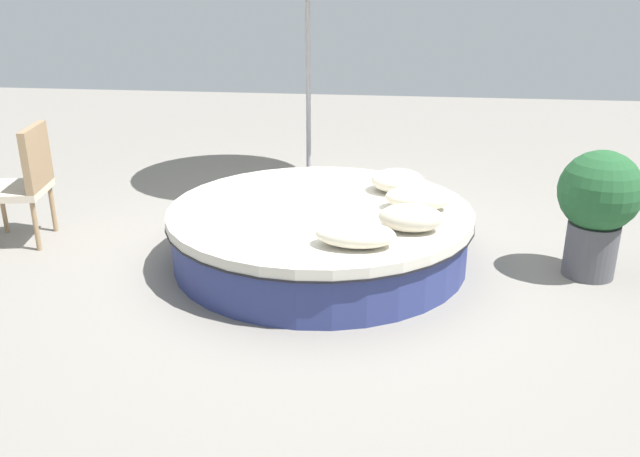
{
  "coord_description": "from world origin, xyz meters",
  "views": [
    {
      "loc": [
        0.62,
        -4.72,
        2.07
      ],
      "look_at": [
        0.0,
        0.0,
        0.26
      ],
      "focal_mm": 36.61,
      "sensor_mm": 36.0,
      "label": 1
    }
  ],
  "objects_px": {
    "throw_pillow_3": "(398,181)",
    "planter": "(598,204)",
    "throw_pillow_2": "(418,198)",
    "patio_chair": "(25,177)",
    "throw_pillow_1": "(411,218)",
    "round_bed": "(320,233)",
    "throw_pillow_0": "(356,235)"
  },
  "relations": [
    {
      "from": "throw_pillow_3",
      "to": "planter",
      "type": "bearing_deg",
      "value": -19.25
    },
    {
      "from": "throw_pillow_2",
      "to": "patio_chair",
      "type": "relative_size",
      "value": 0.51
    },
    {
      "from": "patio_chair",
      "to": "planter",
      "type": "distance_m",
      "value": 4.5
    },
    {
      "from": "throw_pillow_1",
      "to": "throw_pillow_3",
      "type": "xyz_separation_m",
      "value": [
        -0.11,
        0.9,
        -0.0
      ]
    },
    {
      "from": "round_bed",
      "to": "throw_pillow_0",
      "type": "relative_size",
      "value": 4.45
    },
    {
      "from": "throw_pillow_2",
      "to": "throw_pillow_3",
      "type": "xyz_separation_m",
      "value": [
        -0.16,
        0.43,
        0.0
      ]
    },
    {
      "from": "throw_pillow_0",
      "to": "throw_pillow_1",
      "type": "distance_m",
      "value": 0.49
    },
    {
      "from": "throw_pillow_0",
      "to": "throw_pillow_2",
      "type": "xyz_separation_m",
      "value": [
        0.41,
        0.81,
        0.01
      ]
    },
    {
      "from": "round_bed",
      "to": "planter",
      "type": "xyz_separation_m",
      "value": [
        2.03,
        -0.02,
        0.34
      ]
    },
    {
      "from": "throw_pillow_1",
      "to": "planter",
      "type": "bearing_deg",
      "value": 16.25
    },
    {
      "from": "throw_pillow_1",
      "to": "throw_pillow_3",
      "type": "bearing_deg",
      "value": 96.93
    },
    {
      "from": "throw_pillow_1",
      "to": "patio_chair",
      "type": "height_order",
      "value": "patio_chair"
    },
    {
      "from": "throw_pillow_2",
      "to": "planter",
      "type": "height_order",
      "value": "planter"
    },
    {
      "from": "planter",
      "to": "throw_pillow_0",
      "type": "bearing_deg",
      "value": -156.73
    },
    {
      "from": "throw_pillow_0",
      "to": "throw_pillow_3",
      "type": "height_order",
      "value": "throw_pillow_3"
    },
    {
      "from": "round_bed",
      "to": "throw_pillow_0",
      "type": "bearing_deg",
      "value": -65.96
    },
    {
      "from": "patio_chair",
      "to": "throw_pillow_0",
      "type": "bearing_deg",
      "value": -118.1
    },
    {
      "from": "throw_pillow_0",
      "to": "throw_pillow_3",
      "type": "relative_size",
      "value": 1.21
    },
    {
      "from": "throw_pillow_2",
      "to": "throw_pillow_0",
      "type": "bearing_deg",
      "value": -116.76
    },
    {
      "from": "throw_pillow_2",
      "to": "patio_chair",
      "type": "xyz_separation_m",
      "value": [
        -3.21,
        0.03,
        0.03
      ]
    },
    {
      "from": "patio_chair",
      "to": "planter",
      "type": "relative_size",
      "value": 1.02
    },
    {
      "from": "throw_pillow_3",
      "to": "planter",
      "type": "height_order",
      "value": "planter"
    },
    {
      "from": "throw_pillow_0",
      "to": "patio_chair",
      "type": "bearing_deg",
      "value": 163.38
    },
    {
      "from": "throw_pillow_2",
      "to": "planter",
      "type": "distance_m",
      "value": 1.29
    },
    {
      "from": "throw_pillow_0",
      "to": "throw_pillow_2",
      "type": "bearing_deg",
      "value": 63.24
    },
    {
      "from": "round_bed",
      "to": "throw_pillow_3",
      "type": "relative_size",
      "value": 5.37
    },
    {
      "from": "throw_pillow_3",
      "to": "patio_chair",
      "type": "relative_size",
      "value": 0.45
    },
    {
      "from": "throw_pillow_0",
      "to": "planter",
      "type": "xyz_separation_m",
      "value": [
        1.7,
        0.73,
        0.04
      ]
    },
    {
      "from": "round_bed",
      "to": "throw_pillow_0",
      "type": "height_order",
      "value": "throw_pillow_0"
    },
    {
      "from": "round_bed",
      "to": "planter",
      "type": "relative_size",
      "value": 2.47
    },
    {
      "from": "round_bed",
      "to": "throw_pillow_1",
      "type": "relative_size",
      "value": 5.25
    },
    {
      "from": "throw_pillow_2",
      "to": "throw_pillow_3",
      "type": "bearing_deg",
      "value": 110.56
    }
  ]
}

